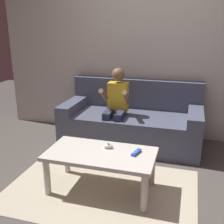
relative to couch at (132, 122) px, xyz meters
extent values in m
plane|color=#4C4742|center=(0.24, -1.26, -0.28)|extent=(8.96, 8.96, 0.00)
cube|color=beige|center=(0.24, 0.40, 0.97)|extent=(4.48, 0.05, 2.50)
cube|color=#474C60|center=(0.00, -0.05, -0.07)|extent=(1.75, 0.80, 0.41)
cube|color=#474C60|center=(0.00, 0.27, 0.33)|extent=(1.75, 0.16, 0.39)
cube|color=#474C60|center=(-0.79, -0.05, 0.19)|extent=(0.18, 0.80, 0.12)
cube|color=#474C60|center=(0.79, -0.05, 0.19)|extent=(0.18, 0.80, 0.12)
cylinder|color=#282D47|center=(-0.24, -0.39, -0.07)|extent=(0.08, 0.08, 0.41)
cylinder|color=#282D47|center=(-0.09, -0.39, -0.07)|extent=(0.08, 0.08, 0.41)
cube|color=#282D47|center=(-0.24, -0.24, 0.17)|extent=(0.09, 0.30, 0.09)
cube|color=#282D47|center=(-0.09, -0.24, 0.17)|extent=(0.09, 0.30, 0.09)
cube|color=gold|center=(-0.17, -0.09, 0.36)|extent=(0.24, 0.14, 0.37)
cylinder|color=brown|center=(-0.31, -0.22, 0.40)|extent=(0.06, 0.27, 0.21)
cylinder|color=brown|center=(-0.02, -0.22, 0.40)|extent=(0.06, 0.27, 0.21)
sphere|color=brown|center=(-0.17, -0.09, 0.64)|extent=(0.16, 0.16, 0.16)
cube|color=beige|center=(-0.04, -1.17, 0.09)|extent=(1.00, 0.52, 0.04)
cylinder|color=beige|center=(-0.49, -1.38, -0.10)|extent=(0.06, 0.06, 0.36)
cylinder|color=beige|center=(0.41, -1.38, -0.10)|extent=(0.06, 0.06, 0.36)
cylinder|color=beige|center=(-0.49, -0.96, -0.10)|extent=(0.06, 0.06, 0.36)
cylinder|color=beige|center=(0.41, -0.96, -0.10)|extent=(0.06, 0.06, 0.36)
cube|color=#BCB299|center=(-0.04, -1.17, -0.28)|extent=(1.78, 1.20, 0.01)
cube|color=blue|center=(0.28, -1.10, 0.12)|extent=(0.07, 0.14, 0.02)
cylinder|color=#99999E|center=(0.27, -1.14, 0.14)|extent=(0.02, 0.02, 0.00)
cylinder|color=silver|center=(0.28, -1.11, 0.14)|extent=(0.01, 0.01, 0.00)
cylinder|color=silver|center=(0.28, -1.09, 0.14)|extent=(0.01, 0.01, 0.00)
ellipsoid|color=white|center=(0.00, -1.07, 0.13)|extent=(0.10, 0.07, 0.04)
cylinder|color=#4C4C51|center=(0.00, -1.07, 0.16)|extent=(0.02, 0.02, 0.01)
camera|label=1|loc=(0.71, -3.35, 1.24)|focal=44.44mm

